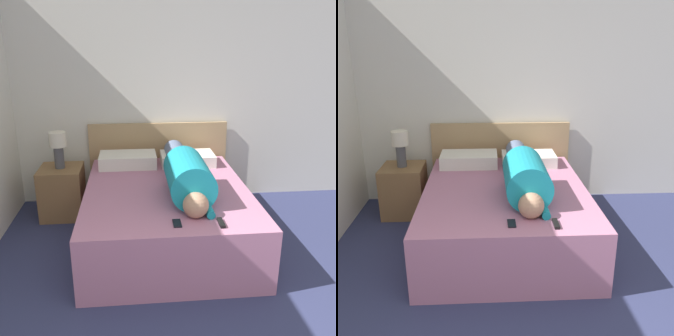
% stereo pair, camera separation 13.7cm
% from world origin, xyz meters
% --- Properties ---
extents(wall_back, '(5.00, 0.06, 2.60)m').
position_xyz_m(wall_back, '(0.00, 3.91, 1.30)').
color(wall_back, silver).
rests_on(wall_back, ground_plane).
extents(bed, '(1.57, 1.97, 0.56)m').
position_xyz_m(bed, '(-0.21, 2.78, 0.28)').
color(bed, '#B2708E').
rests_on(bed, ground_plane).
extents(headboard, '(1.69, 0.04, 0.98)m').
position_xyz_m(headboard, '(-0.21, 3.84, 0.49)').
color(headboard, tan).
rests_on(headboard, ground_plane).
extents(nightstand, '(0.47, 0.49, 0.57)m').
position_xyz_m(nightstand, '(-1.34, 3.46, 0.29)').
color(nightstand, brown).
rests_on(nightstand, ground_plane).
extents(table_lamp, '(0.18, 0.18, 0.41)m').
position_xyz_m(table_lamp, '(-1.34, 3.46, 0.83)').
color(table_lamp, '#4C4C51').
rests_on(table_lamp, nightstand).
extents(person_lying, '(0.39, 1.71, 0.39)m').
position_xyz_m(person_lying, '(-0.04, 2.72, 0.73)').
color(person_lying, tan).
rests_on(person_lying, bed).
extents(pillow_near_headboard, '(0.64, 0.38, 0.14)m').
position_xyz_m(pillow_near_headboard, '(-0.59, 3.49, 0.64)').
color(pillow_near_headboard, silver).
rests_on(pillow_near_headboard, bed).
extents(pillow_second, '(0.61, 0.38, 0.13)m').
position_xyz_m(pillow_second, '(0.09, 3.49, 0.63)').
color(pillow_second, silver).
rests_on(pillow_second, bed).
extents(tv_remote, '(0.04, 0.15, 0.02)m').
position_xyz_m(tv_remote, '(0.14, 1.97, 0.58)').
color(tv_remote, black).
rests_on(tv_remote, bed).
extents(cell_phone, '(0.06, 0.13, 0.01)m').
position_xyz_m(cell_phone, '(-0.20, 2.00, 0.57)').
color(cell_phone, black).
rests_on(cell_phone, bed).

